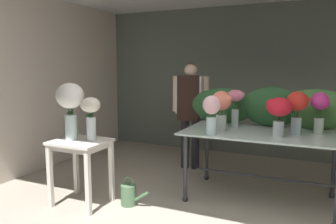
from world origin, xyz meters
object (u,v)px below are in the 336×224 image
Objects in this scene: vase_magenta_tulips at (320,108)px; watering_can at (129,194)px; florist at (190,104)px; vase_blush_dahlias at (212,111)px; vase_scarlet_snapdragons at (297,107)px; vase_coral_anemones at (221,106)px; vase_white_roses_tall at (70,102)px; vase_rosy_ranunculus at (235,102)px; side_table_white at (81,151)px; display_table_glass at (262,142)px; vase_cream_lisianthus_tall at (91,113)px; vase_crimson_stock at (279,111)px.

vase_magenta_tulips reaches higher than watering_can.
florist reaches higher than vase_blush_dahlias.
vase_magenta_tulips is 0.98× the size of vase_scarlet_snapdragons.
vase_scarlet_snapdragons is (1.57, -0.79, 0.13)m from florist.
vase_scarlet_snapdragons reaches higher than vase_coral_anemones.
vase_white_roses_tall is (-2.60, -1.12, 0.06)m from vase_magenta_tulips.
side_table_white is at bearing -143.13° from vase_rosy_ranunculus.
vase_white_roses_tall is at bearing -154.01° from display_table_glass.
vase_blush_dahlias is 1.36m from vase_cream_lisianthus_tall.
vase_rosy_ranunculus reaches higher than display_table_glass.
vase_coral_anemones reaches higher than vase_blush_dahlias.
vase_rosy_ranunculus is (0.14, 0.57, 0.06)m from vase_blush_dahlias.
vase_blush_dahlias is at bearing -140.75° from display_table_glass.
vase_crimson_stock is 2.08m from vase_cream_lisianthus_tall.
florist is 3.71× the size of vase_blush_dahlias.
display_table_glass is 2.38× the size of side_table_white.
display_table_glass is 4.06× the size of vase_blush_dahlias.
florist is 1.83m from watering_can.
watering_can is at bearing -154.67° from vase_magenta_tulips.
vase_cream_lisianthus_tall is (-1.95, -0.73, -0.05)m from vase_crimson_stock.
vase_rosy_ranunculus is (1.51, 1.14, 0.52)m from side_table_white.
vase_cream_lisianthus_tall is at bearing -159.54° from vase_crimson_stock.
vase_magenta_tulips is 2.58m from vase_cream_lisianthus_tall.
vase_cream_lisianthus_tall reaches higher than watering_can.
vase_magenta_tulips is (1.10, 0.55, 0.03)m from vase_blush_dahlias.
side_table_white is at bearing -0.49° from vase_white_roses_tall.
display_table_glass is at bearing -34.11° from florist.
vase_blush_dahlias is at bearing 22.43° from side_table_white.
vase_crimson_stock is at bearing -140.36° from vase_magenta_tulips.
vase_scarlet_snapdragons is 1.38× the size of watering_can.
vase_coral_anemones is 1.00× the size of vase_magenta_tulips.
vase_crimson_stock is 0.28m from vase_scarlet_snapdragons.
vase_coral_anemones is at bearing 36.98° from watering_can.
vase_magenta_tulips is at bearing 26.56° from vase_blush_dahlias.
vase_white_roses_tall is at bearing -156.75° from vase_magenta_tulips.
display_table_glass is 3.79× the size of vase_coral_anemones.
watering_can is at bearing -156.27° from vase_blush_dahlias.
display_table_glass is 2.76× the size of vase_white_roses_tall.
vase_scarlet_snapdragons is (0.84, 0.14, 0.01)m from vase_coral_anemones.
vase_magenta_tulips is at bearing 13.55° from vase_coral_anemones.
vase_crimson_stock is at bearing -35.90° from florist.
watering_can is (-1.72, -0.80, -1.02)m from vase_scarlet_snapdragons.
vase_scarlet_snapdragons reaches higher than vase_cream_lisianthus_tall.
vase_magenta_tulips is (1.07, 0.26, -0.00)m from vase_coral_anemones.
display_table_glass is 0.75m from vase_blush_dahlias.
vase_rosy_ranunculus reaches higher than vase_blush_dahlias.
vase_scarlet_snapdragons is at bearing -26.80° from florist.
florist reaches higher than vase_scarlet_snapdragons.
florist is 1.41m from vase_blush_dahlias.
vase_rosy_ranunculus is at bearing 76.45° from vase_blush_dahlias.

